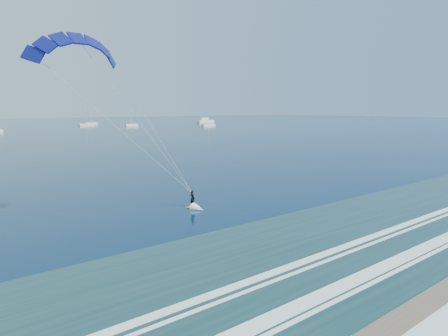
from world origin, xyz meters
TOP-DOWN VIEW (x-y plane):
  - kitesurfer_rig at (-10.62, 25.68)m, footprint 18.51×5.30m
  - motor_yacht at (146.01, 231.03)m, footprint 13.29×3.54m
  - sailboat_4 at (68.17, 250.98)m, footprint 7.96×2.40m
  - sailboat_5 at (78.28, 212.67)m, footprint 7.70×2.40m
  - sailboat_6 at (114.39, 184.42)m, footprint 8.70×2.40m
  - sailboat_7 at (59.75, 236.18)m, footprint 8.85×2.40m

SIDE VIEW (x-z plane):
  - sailboat_5 at x=78.28m, z-range -4.65..6.00m
  - sailboat_4 at x=68.17m, z-range -4.79..6.14m
  - sailboat_6 at x=114.39m, z-range -5.21..6.58m
  - sailboat_7 at x=59.75m, z-range -5.37..6.74m
  - motor_yacht at x=146.01m, z-range -1.41..4.31m
  - kitesurfer_rig at x=-10.62m, z-range 0.33..17.93m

